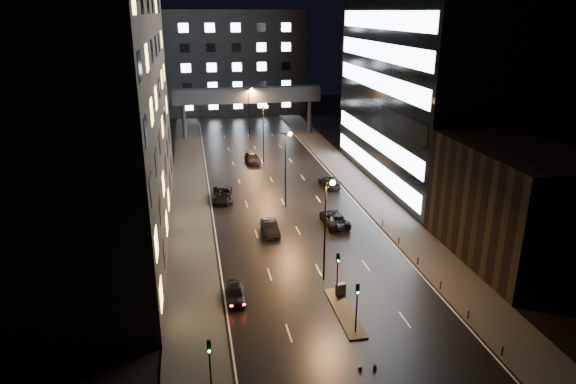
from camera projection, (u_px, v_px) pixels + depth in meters
name	position (u px, v px, depth m)	size (l,w,h in m)	color
ground	(271.00, 179.00, 79.47)	(160.00, 160.00, 0.00)	black
sidewalk_left	(190.00, 195.00, 72.59)	(5.00, 110.00, 0.15)	#383533
sidewalk_right	(359.00, 184.00, 77.05)	(5.00, 110.00, 0.15)	#383533
building_left	(83.00, 58.00, 53.98)	(15.00, 48.00, 40.00)	#2D2319
building_right_low	(512.00, 204.00, 52.34)	(10.00, 18.00, 12.00)	black
building_right_glass	(448.00, 27.00, 72.72)	(20.00, 36.00, 45.00)	black
building_far	(234.00, 62.00, 129.00)	(34.00, 14.00, 25.00)	#333335
skybridge	(247.00, 96.00, 104.46)	(30.00, 3.00, 10.00)	#333335
median_island	(345.00, 312.00, 44.32)	(1.60, 8.00, 0.15)	#383533
traffic_signal_near	(338.00, 268.00, 45.62)	(0.28, 0.34, 4.40)	black
traffic_signal_far	(357.00, 300.00, 40.53)	(0.28, 0.34, 4.40)	black
traffic_signal_corner	(210.00, 359.00, 33.85)	(0.28, 0.34, 4.40)	black
bollard_row	(429.00, 273.00, 50.13)	(0.12, 25.12, 0.90)	black
streetlight_near	(327.00, 218.00, 47.71)	(1.45, 0.50, 10.15)	black
streetlight_mid_a	(287.00, 160.00, 66.22)	(1.45, 0.50, 10.15)	black
streetlight_mid_b	(264.00, 127.00, 84.74)	(1.45, 0.50, 10.15)	black
streetlight_far	(250.00, 106.00, 103.25)	(1.45, 0.50, 10.15)	black
car_away_a	(235.00, 293.00, 46.11)	(1.68, 4.17, 1.42)	black
car_away_b	(270.00, 227.00, 59.90)	(1.65, 4.73, 1.56)	black
car_away_c	(223.00, 195.00, 70.44)	(2.71, 5.88, 1.63)	black
car_away_d	(252.00, 158.00, 87.96)	(2.23, 5.48, 1.59)	black
car_toward_a	(334.00, 218.00, 62.47)	(2.67, 5.79, 1.61)	black
car_toward_b	(329.00, 182.00, 75.93)	(2.15, 5.28, 1.53)	black
utility_cabinet	(340.00, 289.00, 46.66)	(0.90, 0.46, 1.16)	#444547
cone_a	(360.00, 367.00, 37.24)	(0.38, 0.38, 0.51)	#FF380D
cone_b	(375.00, 365.00, 37.35)	(0.35, 0.35, 0.57)	orange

